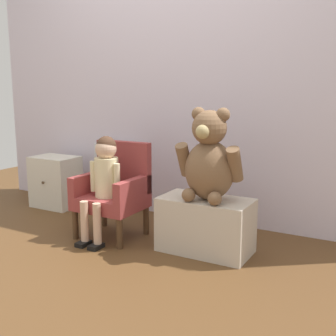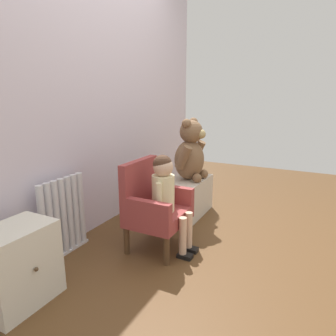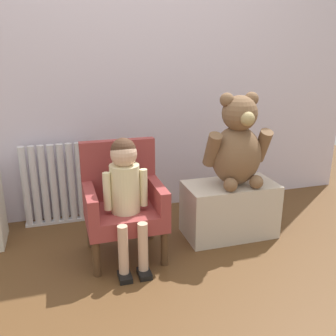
{
  "view_description": "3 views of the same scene",
  "coord_description": "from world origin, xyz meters",
  "px_view_note": "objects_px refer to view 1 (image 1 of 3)",
  "views": [
    {
      "loc": [
        1.66,
        -1.96,
        1.08
      ],
      "look_at": [
        0.28,
        0.5,
        0.54
      ],
      "focal_mm": 45.0,
      "sensor_mm": 36.0,
      "label": 1
    },
    {
      "loc": [
        -2.04,
        -0.63,
        1.17
      ],
      "look_at": [
        0.19,
        0.51,
        0.56
      ],
      "focal_mm": 32.0,
      "sensor_mm": 36.0,
      "label": 2
    },
    {
      "loc": [
        -0.5,
        -1.6,
        1.22
      ],
      "look_at": [
        0.13,
        0.47,
        0.52
      ],
      "focal_mm": 40.0,
      "sensor_mm": 36.0,
      "label": 3
    }
  ],
  "objects_px": {
    "small_dresser": "(56,182)",
    "radiator": "(114,178)",
    "low_bench": "(205,225)",
    "child_figure": "(104,173)",
    "large_teddy_bear": "(209,160)",
    "child_armchair": "(114,190)"
  },
  "relations": [
    {
      "from": "radiator",
      "to": "low_bench",
      "type": "xyz_separation_m",
      "value": [
        1.12,
        -0.51,
        -0.11
      ]
    },
    {
      "from": "large_teddy_bear",
      "to": "radiator",
      "type": "bearing_deg",
      "value": 155.25
    },
    {
      "from": "radiator",
      "to": "large_teddy_bear",
      "type": "xyz_separation_m",
      "value": [
        1.15,
        -0.53,
        0.34
      ]
    },
    {
      "from": "low_bench",
      "to": "radiator",
      "type": "bearing_deg",
      "value": 155.37
    },
    {
      "from": "child_armchair",
      "to": "large_teddy_bear",
      "type": "distance_m",
      "value": 0.8
    },
    {
      "from": "radiator",
      "to": "small_dresser",
      "type": "relative_size",
      "value": 1.26
    },
    {
      "from": "child_figure",
      "to": "radiator",
      "type": "bearing_deg",
      "value": 121.48
    },
    {
      "from": "radiator",
      "to": "child_figure",
      "type": "height_order",
      "value": "child_figure"
    },
    {
      "from": "small_dresser",
      "to": "child_figure",
      "type": "relative_size",
      "value": 0.62
    },
    {
      "from": "child_armchair",
      "to": "child_figure",
      "type": "distance_m",
      "value": 0.18
    },
    {
      "from": "small_dresser",
      "to": "low_bench",
      "type": "distance_m",
      "value": 1.69
    },
    {
      "from": "radiator",
      "to": "large_teddy_bear",
      "type": "relative_size",
      "value": 0.98
    },
    {
      "from": "child_armchair",
      "to": "low_bench",
      "type": "bearing_deg",
      "value": 1.98
    },
    {
      "from": "radiator",
      "to": "small_dresser",
      "type": "bearing_deg",
      "value": -160.86
    },
    {
      "from": "small_dresser",
      "to": "low_bench",
      "type": "xyz_separation_m",
      "value": [
        1.65,
        -0.33,
        -0.05
      ]
    },
    {
      "from": "radiator",
      "to": "low_bench",
      "type": "distance_m",
      "value": 1.24
    },
    {
      "from": "large_teddy_bear",
      "to": "child_figure",
      "type": "bearing_deg",
      "value": -170.63
    },
    {
      "from": "child_figure",
      "to": "low_bench",
      "type": "relative_size",
      "value": 1.24
    },
    {
      "from": "small_dresser",
      "to": "child_armchair",
      "type": "xyz_separation_m",
      "value": [
        0.93,
        -0.36,
        0.11
      ]
    },
    {
      "from": "child_armchair",
      "to": "radiator",
      "type": "bearing_deg",
      "value": 126.5
    },
    {
      "from": "radiator",
      "to": "large_teddy_bear",
      "type": "bearing_deg",
      "value": -24.75
    },
    {
      "from": "small_dresser",
      "to": "radiator",
      "type": "bearing_deg",
      "value": 19.14
    }
  ]
}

